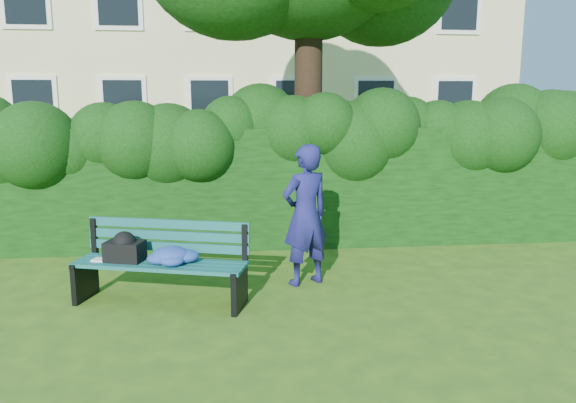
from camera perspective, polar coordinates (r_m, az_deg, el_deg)
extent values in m
plane|color=#32551A|center=(6.74, 0.56, -8.91)|extent=(80.00, 80.00, 0.00)
cube|color=white|center=(17.11, -24.41, 8.93)|extent=(1.30, 0.08, 1.60)
cube|color=black|center=(17.07, -24.45, 8.92)|extent=(1.05, 0.04, 1.35)
cube|color=white|center=(16.53, -16.38, 9.42)|extent=(1.30, 0.08, 1.60)
cube|color=black|center=(16.49, -16.41, 9.41)|extent=(1.05, 0.04, 1.35)
cube|color=white|center=(16.29, -7.93, 9.73)|extent=(1.30, 0.08, 1.60)
cube|color=black|center=(16.25, -7.93, 9.73)|extent=(1.05, 0.04, 1.35)
cube|color=white|center=(16.40, 0.61, 9.84)|extent=(1.30, 0.08, 1.60)
cube|color=black|center=(16.36, 0.63, 9.83)|extent=(1.05, 0.04, 1.35)
cube|color=white|center=(16.86, 8.85, 9.74)|extent=(1.30, 0.08, 1.60)
cube|color=black|center=(16.82, 8.89, 9.73)|extent=(1.05, 0.04, 1.35)
cube|color=white|center=(17.63, 16.51, 9.47)|extent=(1.30, 0.08, 1.60)
cube|color=black|center=(17.60, 16.56, 9.46)|extent=(1.05, 0.04, 1.35)
cube|color=white|center=(16.72, -16.92, 19.04)|extent=(1.30, 0.08, 1.60)
cube|color=white|center=(16.48, -8.19, 19.50)|extent=(1.30, 0.08, 1.60)
cube|color=black|center=(16.45, -8.20, 19.53)|extent=(1.05, 0.04, 1.35)
cube|color=white|center=(16.59, 0.63, 19.55)|extent=(1.30, 0.08, 1.60)
cube|color=black|center=(16.56, 0.65, 19.57)|extent=(1.05, 0.04, 1.35)
cube|color=white|center=(17.04, 9.14, 19.19)|extent=(1.30, 0.08, 1.60)
cube|color=black|center=(17.01, 9.18, 19.21)|extent=(1.05, 0.04, 1.35)
cube|color=white|center=(17.81, 17.02, 18.50)|extent=(1.30, 0.08, 1.60)
cube|color=black|center=(17.77, 17.07, 18.51)|extent=(1.05, 0.04, 1.35)
cube|color=black|center=(8.65, -1.15, 1.65)|extent=(10.00, 1.00, 1.80)
cylinder|color=black|center=(9.45, 2.08, 11.51)|extent=(0.46, 0.46, 4.79)
cube|color=#0D4244|center=(6.17, -13.57, -6.70)|extent=(1.85, 0.63, 0.04)
cube|color=#0D4244|center=(6.28, -13.13, -6.39)|extent=(1.85, 0.63, 0.04)
cube|color=#0D4244|center=(6.39, -12.71, -6.08)|extent=(1.85, 0.63, 0.04)
cube|color=#0D4244|center=(6.49, -12.30, -5.78)|extent=(1.85, 0.63, 0.04)
cube|color=#0D4244|center=(6.53, -12.08, -4.50)|extent=(1.83, 0.57, 0.10)
cube|color=#0D4244|center=(6.50, -12.10, -3.37)|extent=(1.83, 0.57, 0.10)
cube|color=#0D4244|center=(6.48, -12.11, -2.23)|extent=(1.83, 0.57, 0.10)
cube|color=black|center=(6.79, -19.92, -7.48)|extent=(0.20, 0.50, 0.44)
cube|color=black|center=(6.89, -19.08, -3.44)|extent=(0.07, 0.07, 0.45)
cube|color=black|center=(6.69, -20.25, -5.81)|extent=(0.18, 0.42, 0.05)
cube|color=black|center=(6.12, -4.94, -8.86)|extent=(0.20, 0.50, 0.44)
cube|color=black|center=(6.23, -4.39, -4.34)|extent=(0.07, 0.07, 0.45)
cube|color=black|center=(6.00, -5.09, -7.04)|extent=(0.18, 0.42, 0.05)
cube|color=white|center=(6.56, -18.48, -5.64)|extent=(0.21, 0.18, 0.02)
cube|color=black|center=(6.46, -16.25, -4.85)|extent=(0.47, 0.37, 0.22)
imported|color=navy|center=(6.72, 1.79, -1.41)|extent=(0.74, 0.63, 1.71)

